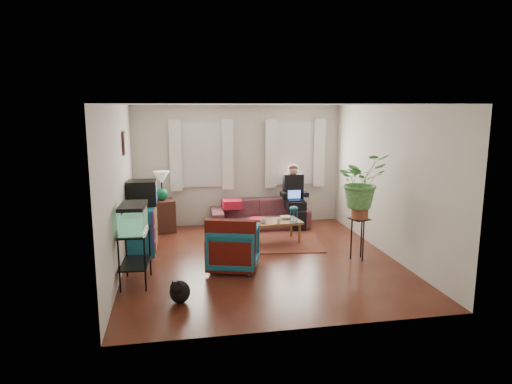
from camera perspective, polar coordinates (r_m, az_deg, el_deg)
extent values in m
cube|color=#4F2B14|center=(7.85, 0.54, -8.45)|extent=(4.50, 5.00, 0.01)
cube|color=white|center=(7.42, 0.57, 10.88)|extent=(4.50, 5.00, 0.01)
cube|color=silver|center=(9.97, -2.20, 3.33)|extent=(4.50, 0.01, 2.60)
cube|color=silver|center=(5.15, 5.88, -3.69)|extent=(4.50, 0.01, 2.60)
cube|color=silver|center=(7.44, -16.72, 0.37)|extent=(0.01, 5.00, 2.60)
cube|color=silver|center=(8.25, 16.08, 1.38)|extent=(0.01, 5.00, 2.60)
cube|color=white|center=(9.84, -6.82, 4.63)|extent=(1.08, 0.04, 1.38)
cube|color=white|center=(10.17, 4.82, 4.87)|extent=(1.08, 0.04, 1.38)
cube|color=white|center=(9.76, -6.79, 4.58)|extent=(1.36, 0.06, 1.50)
cube|color=white|center=(10.10, 4.94, 4.82)|extent=(1.36, 0.06, 1.50)
cube|color=#3D2616|center=(8.20, -16.09, 5.90)|extent=(0.04, 0.32, 0.40)
cube|color=maroon|center=(8.89, 1.38, -6.10)|extent=(2.18, 1.83, 0.01)
imported|color=brown|center=(9.75, 0.48, -2.18)|extent=(2.09, 0.88, 0.81)
cube|color=#372414|center=(9.68, -11.56, -2.92)|extent=(0.54, 0.54, 0.67)
cube|color=#126C6F|center=(8.45, -14.02, -4.45)|extent=(0.48, 0.93, 0.83)
cube|color=black|center=(8.40, -14.05, -0.10)|extent=(0.51, 0.47, 0.44)
cube|color=black|center=(6.95, -14.86, -7.95)|extent=(0.44, 0.73, 0.79)
cube|color=#7FD899|center=(6.79, -15.10, -3.11)|extent=(0.39, 0.67, 0.42)
ellipsoid|color=black|center=(6.27, -9.49, -11.93)|extent=(0.38, 0.48, 0.36)
imported|color=#115E68|center=(7.34, -2.80, -6.65)|extent=(0.93, 0.90, 0.78)
cube|color=#9E0A0A|center=(7.00, -3.21, -6.11)|extent=(0.80, 0.40, 0.64)
cube|color=brown|center=(8.75, 2.19, -4.97)|extent=(1.08, 0.67, 0.43)
imported|color=white|center=(8.53, 0.93, -3.60)|extent=(0.13, 0.13, 0.09)
imported|color=beige|center=(8.55, 2.87, -3.59)|extent=(0.10, 0.10, 0.09)
imported|color=white|center=(8.87, 3.71, -3.19)|extent=(0.22, 0.22, 0.05)
cylinder|color=#B21414|center=(8.74, 0.16, -3.43)|extent=(0.35, 0.35, 0.04)
cube|color=black|center=(7.96, 12.70, -5.74)|extent=(0.37, 0.37, 0.72)
imported|color=#599947|center=(7.76, 12.96, 0.34)|extent=(0.98, 0.90, 0.91)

